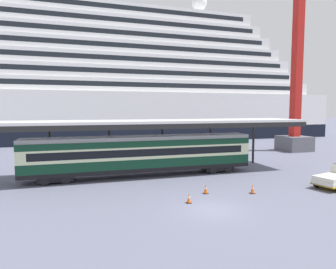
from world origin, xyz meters
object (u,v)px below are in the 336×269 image
at_px(traffic_cone_near, 253,189).
at_px(dockside_crane, 300,43).
at_px(traffic_cone_mid, 189,198).
at_px(cruise_ship, 51,83).
at_px(traffic_cone_far, 206,189).
at_px(train_carriage, 142,154).

height_order(traffic_cone_near, dockside_crane, dockside_crane).
xyz_separation_m(traffic_cone_mid, dockside_crane, (26.86, 20.35, 17.16)).
bearing_deg(cruise_ship, traffic_cone_far, -72.91).
xyz_separation_m(cruise_ship, dockside_crane, (40.31, -32.29, 4.75)).
distance_m(traffic_cone_near, traffic_cone_far, 3.79).
height_order(traffic_cone_far, dockside_crane, dockside_crane).
relative_size(traffic_cone_near, traffic_cone_mid, 1.02).
bearing_deg(traffic_cone_far, train_carriage, 115.21).
height_order(train_carriage, dockside_crane, dockside_crane).
bearing_deg(dockside_crane, traffic_cone_mid, -142.85).
xyz_separation_m(traffic_cone_far, dockside_crane, (24.69, 18.50, 17.14)).
bearing_deg(traffic_cone_mid, cruise_ship, 104.33).
height_order(cruise_ship, train_carriage, cruise_ship).
xyz_separation_m(traffic_cone_near, traffic_cone_mid, (-5.80, -0.77, -0.01)).
xyz_separation_m(traffic_cone_near, traffic_cone_far, (-3.63, 1.08, 0.01)).
bearing_deg(traffic_cone_mid, traffic_cone_near, 7.55).
bearing_deg(traffic_cone_near, dockside_crane, 42.92).
distance_m(traffic_cone_far, dockside_crane, 35.29).
bearing_deg(train_carriage, cruise_ship, 105.57).
relative_size(train_carriage, traffic_cone_far, 29.21).
relative_size(traffic_cone_mid, traffic_cone_far, 0.95).
bearing_deg(traffic_cone_mid, traffic_cone_far, 40.46).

